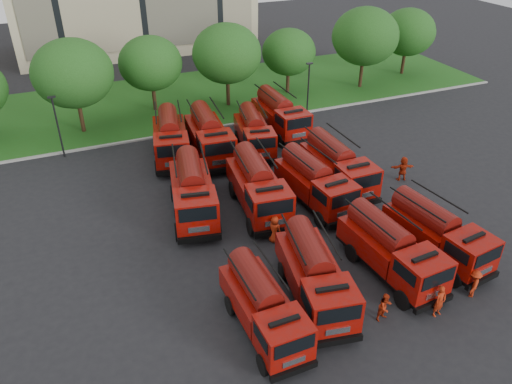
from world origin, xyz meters
TOP-DOWN VIEW (x-y plane):
  - ground at (0.00, 0.00)m, footprint 140.00×140.00m
  - lawn at (0.00, 26.00)m, footprint 70.00×16.00m
  - curb at (0.00, 17.90)m, footprint 70.00×0.30m
  - tree_2 at (-8.00, 21.50)m, footprint 6.72×6.72m
  - tree_3 at (-1.00, 24.00)m, footprint 5.88×5.88m
  - tree_4 at (6.00, 22.50)m, footprint 6.55×6.55m
  - tree_5 at (13.00, 23.50)m, footprint 5.46×5.46m
  - tree_6 at (21.00, 22.00)m, footprint 6.89×6.89m
  - tree_7 at (28.00, 24.00)m, footprint 6.05×6.05m
  - lamp_post_0 at (-10.00, 17.20)m, footprint 0.60×0.25m
  - lamp_post_1 at (12.00, 17.20)m, footprint 0.60×0.25m
  - fire_truck_0 at (-2.53, -5.91)m, footprint 2.50×6.58m
  - fire_truck_1 at (0.73, -4.98)m, footprint 3.66×7.42m
  - fire_truck_2 at (5.59, -4.72)m, footprint 2.99×7.21m
  - fire_truck_3 at (9.00, -4.40)m, footprint 3.25×7.17m
  - fire_truck_4 at (-2.71, 5.22)m, footprint 4.01×7.92m
  - fire_truck_5 at (1.43, 4.16)m, footprint 3.45×7.82m
  - fire_truck_6 at (5.22, 3.32)m, footprint 3.07×7.31m
  - fire_truck_7 at (7.83, 4.71)m, footprint 2.72×7.35m
  - fire_truck_8 at (-2.00, 13.78)m, footprint 3.96×7.80m
  - fire_truck_9 at (0.90, 12.83)m, footprint 3.37×7.90m
  - fire_truck_10 at (4.62, 12.49)m, footprint 3.58×7.08m
  - fire_truck_11 at (8.03, 14.78)m, footprint 2.78×7.40m
  - firefighter_0 at (5.98, -8.43)m, footprint 0.75×0.61m
  - firefighter_1 at (3.31, -7.62)m, footprint 0.85×0.56m
  - firefighter_2 at (8.20, -6.67)m, footprint 0.60×0.96m
  - firefighter_3 at (8.58, -8.01)m, footprint 1.18×1.10m
  - firefighter_4 at (0.93, 0.35)m, footprint 0.98×1.05m
  - firefighter_5 at (12.78, 3.62)m, footprint 1.88×1.19m

SIDE VIEW (x-z plane):
  - ground at x=0.00m, z-range 0.00..0.00m
  - firefighter_0 at x=5.98m, z-range -0.92..0.92m
  - firefighter_1 at x=3.31m, z-range -0.80..0.80m
  - firefighter_2 at x=8.20m, z-range -0.78..0.78m
  - firefighter_3 at x=8.58m, z-range -0.83..0.83m
  - firefighter_4 at x=0.93m, z-range -0.90..0.90m
  - firefighter_5 at x=12.78m, z-range -0.94..0.94m
  - lawn at x=0.00m, z-range 0.00..0.12m
  - curb at x=0.00m, z-range 0.00..0.14m
  - fire_truck_0 at x=-2.53m, z-range 0.01..2.98m
  - fire_truck_10 at x=4.62m, z-range 0.01..3.09m
  - fire_truck_3 at x=9.00m, z-range 0.01..3.16m
  - fire_truck_2 at x=5.59m, z-range 0.01..3.22m
  - fire_truck_1 at x=0.73m, z-range 0.01..3.24m
  - fire_truck_6 at x=5.22m, z-range 0.01..3.26m
  - fire_truck_7 at x=7.83m, z-range 0.01..3.35m
  - fire_truck_11 at x=8.03m, z-range 0.01..3.37m
  - fire_truck_8 at x=-2.00m, z-range 0.01..3.40m
  - fire_truck_4 at x=-2.71m, z-range 0.01..3.45m
  - fire_truck_5 at x=1.43m, z-range 0.01..3.46m
  - fire_truck_9 at x=0.90m, z-range 0.01..3.51m
  - lamp_post_0 at x=-10.00m, z-range 0.34..5.45m
  - lamp_post_1 at x=12.00m, z-range 0.34..5.45m
  - tree_5 at x=13.00m, z-range 1.01..7.69m
  - tree_3 at x=-1.00m, z-range 1.09..8.28m
  - tree_7 at x=28.00m, z-range 1.12..8.52m
  - tree_4 at x=6.00m, z-range 1.21..9.23m
  - tree_2 at x=-8.00m, z-range 1.25..9.46m
  - tree_6 at x=21.00m, z-range 1.28..9.70m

